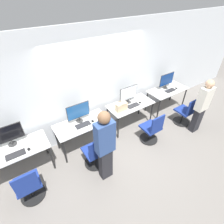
{
  "coord_description": "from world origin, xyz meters",
  "views": [
    {
      "loc": [
        -1.88,
        -2.71,
        3.43
      ],
      "look_at": [
        0.0,
        0.12,
        0.89
      ],
      "focal_mm": 28.0,
      "sensor_mm": 36.0,
      "label": 1
    }
  ],
  "objects": [
    {
      "name": "desk_far_right",
      "position": [
        2.21,
        0.31,
        0.66
      ],
      "size": [
        1.28,
        0.62,
        0.74
      ],
      "color": "silver",
      "rests_on": "ground_plane"
    },
    {
      "name": "office_chair_far_right",
      "position": [
        2.13,
        -0.52,
        0.37
      ],
      "size": [
        0.48,
        0.48,
        0.89
      ],
      "color": "black",
      "rests_on": "ground_plane"
    },
    {
      "name": "office_chair_left",
      "position": [
        -0.79,
        -0.38,
        0.37
      ],
      "size": [
        0.48,
        0.48,
        0.89
      ],
      "color": "black",
      "rests_on": "ground_plane"
    },
    {
      "name": "keyboard_far_right",
      "position": [
        2.21,
        0.22,
        0.75
      ],
      "size": [
        0.36,
        0.16,
        0.02
      ],
      "color": "#262628",
      "rests_on": "desk_far_right"
    },
    {
      "name": "mouse_right",
      "position": [
        0.99,
        0.21,
        0.76
      ],
      "size": [
        0.06,
        0.09,
        0.03
      ],
      "color": "black",
      "rests_on": "desk_right"
    },
    {
      "name": "monitor_right",
      "position": [
        0.74,
        0.43,
        1.01
      ],
      "size": [
        0.56,
        0.17,
        0.48
      ],
      "color": "#2D2D2D",
      "rests_on": "desk_right"
    },
    {
      "name": "office_chair_far_left",
      "position": [
        -2.19,
        -0.39,
        0.37
      ],
      "size": [
        0.48,
        0.48,
        0.89
      ],
      "color": "black",
      "rests_on": "ground_plane"
    },
    {
      "name": "keyboard_right",
      "position": [
        0.74,
        0.21,
        0.75
      ],
      "size": [
        0.36,
        0.16,
        0.02
      ],
      "color": "#262628",
      "rests_on": "desk_right"
    },
    {
      "name": "ground_plane",
      "position": [
        0.0,
        0.0,
        0.0
      ],
      "size": [
        20.0,
        20.0,
        0.0
      ],
      "primitive_type": "plane",
      "color": "slate"
    },
    {
      "name": "handbag",
      "position": [
        0.35,
        0.22,
        0.86
      ],
      "size": [
        0.3,
        0.18,
        0.25
      ],
      "color": "tan",
      "rests_on": "desk_right"
    },
    {
      "name": "desk_far_left",
      "position": [
        -2.21,
        0.31,
        0.66
      ],
      "size": [
        1.28,
        0.62,
        0.74
      ],
      "color": "silver",
      "rests_on": "ground_plane"
    },
    {
      "name": "wall_back",
      "position": [
        0.0,
        0.75,
        1.4
      ],
      "size": [
        12.0,
        0.05,
        2.8
      ],
      "color": "silver",
      "rests_on": "ground_plane"
    },
    {
      "name": "keyboard_far_left",
      "position": [
        -2.21,
        0.16,
        0.75
      ],
      "size": [
        0.36,
        0.16,
        0.02
      ],
      "color": "#262628",
      "rests_on": "desk_far_left"
    },
    {
      "name": "person_left",
      "position": [
        -0.74,
        -0.75,
        0.96
      ],
      "size": [
        0.36,
        0.23,
        1.74
      ],
      "color": "#232328",
      "rests_on": "ground_plane"
    },
    {
      "name": "monitor_far_left",
      "position": [
        -2.21,
        0.5,
        1.01
      ],
      "size": [
        0.56,
        0.17,
        0.48
      ],
      "color": "#2D2D2D",
      "rests_on": "desk_far_left"
    },
    {
      "name": "office_chair_right",
      "position": [
        0.8,
        -0.51,
        0.37
      ],
      "size": [
        0.48,
        0.48,
        0.89
      ],
      "color": "black",
      "rests_on": "ground_plane"
    },
    {
      "name": "monitor_far_right",
      "position": [
        2.21,
        0.43,
        1.01
      ],
      "size": [
        0.56,
        0.17,
        0.48
      ],
      "color": "#2D2D2D",
      "rests_on": "desk_far_right"
    },
    {
      "name": "mouse_far_right",
      "position": [
        2.48,
        0.21,
        0.76
      ],
      "size": [
        0.06,
        0.09,
        0.03
      ],
      "color": "black",
      "rests_on": "desk_far_right"
    },
    {
      "name": "monitor_left",
      "position": [
        -0.74,
        0.42,
        1.01
      ],
      "size": [
        0.56,
        0.17,
        0.48
      ],
      "color": "#2D2D2D",
      "rests_on": "desk_left"
    },
    {
      "name": "keyboard_left",
      "position": [
        -0.74,
        0.24,
        0.75
      ],
      "size": [
        0.36,
        0.16,
        0.02
      ],
      "color": "#262628",
      "rests_on": "desk_left"
    },
    {
      "name": "mouse_far_left",
      "position": [
        -1.97,
        0.16,
        0.76
      ],
      "size": [
        0.06,
        0.09,
        0.03
      ],
      "color": "black",
      "rests_on": "desk_far_left"
    },
    {
      "name": "desk_left",
      "position": [
        -0.74,
        0.31,
        0.66
      ],
      "size": [
        1.28,
        0.62,
        0.74
      ],
      "color": "silver",
      "rests_on": "ground_plane"
    },
    {
      "name": "mouse_left",
      "position": [
        -0.49,
        0.23,
        0.76
      ],
      "size": [
        0.06,
        0.09,
        0.03
      ],
      "color": "black",
      "rests_on": "desk_left"
    },
    {
      "name": "person_far_right",
      "position": [
        2.14,
        -0.88,
        0.86
      ],
      "size": [
        0.36,
        0.21,
        1.58
      ],
      "color": "#232328",
      "rests_on": "ground_plane"
    },
    {
      "name": "desk_right",
      "position": [
        0.74,
        0.31,
        0.66
      ],
      "size": [
        1.28,
        0.62,
        0.74
      ],
      "color": "silver",
      "rests_on": "ground_plane"
    }
  ]
}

